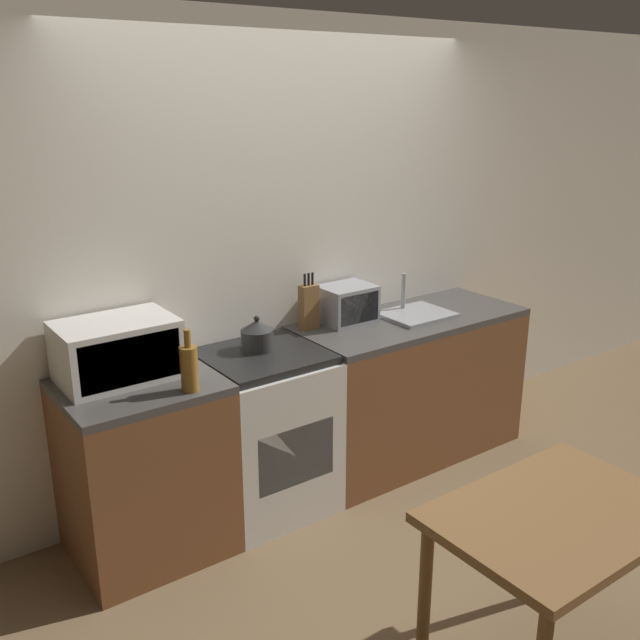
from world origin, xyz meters
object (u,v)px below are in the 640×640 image
(dining_table, at_px, (556,534))
(bottle, at_px, (189,367))
(stove_range, at_px, (265,431))
(microwave, at_px, (117,350))
(kettle, at_px, (257,335))
(toaster_oven, at_px, (347,304))

(dining_table, bearing_deg, bottle, 118.49)
(stove_range, relative_size, bottle, 3.07)
(bottle, bearing_deg, microwave, 122.87)
(stove_range, distance_m, bottle, 0.80)
(stove_range, xyz_separation_m, kettle, (0.00, 0.06, 0.53))
(microwave, height_order, bottle, bottle)
(kettle, bearing_deg, microwave, 176.58)
(bottle, height_order, dining_table, bottle)
(microwave, distance_m, toaster_oven, 1.41)
(microwave, distance_m, bottle, 0.39)
(microwave, relative_size, bottle, 1.84)
(kettle, xyz_separation_m, microwave, (-0.74, 0.04, 0.06))
(bottle, height_order, toaster_oven, bottle)
(dining_table, bearing_deg, kettle, 98.43)
(stove_range, xyz_separation_m, dining_table, (0.26, -1.66, 0.18))
(kettle, height_order, bottle, bottle)
(kettle, height_order, dining_table, kettle)
(stove_range, bearing_deg, kettle, 86.61)
(stove_range, distance_m, dining_table, 1.69)
(dining_table, bearing_deg, microwave, 119.34)
(kettle, bearing_deg, stove_range, -93.39)
(microwave, xyz_separation_m, dining_table, (0.99, -1.76, -0.42))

